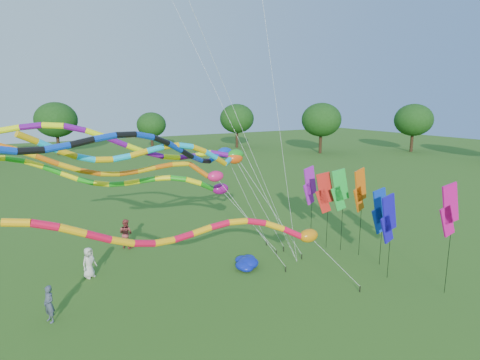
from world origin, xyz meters
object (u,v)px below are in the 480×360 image
blue_nylon_heap (246,262)px  person_b (49,304)px  person_c (126,233)px  tube_kite_red (217,233)px  person_a (89,263)px  tube_kite_orange (118,166)px

blue_nylon_heap → person_b: bearing=-176.7°
person_c → blue_nylon_heap: bearing=-178.8°
blue_nylon_heap → tube_kite_red: bearing=-132.9°
person_a → person_b: bearing=-150.2°
blue_nylon_heap → person_c: person_c is taller
tube_kite_red → person_a: (-3.57, 7.06, -3.03)m
tube_kite_red → tube_kite_orange: size_ratio=0.95×
person_a → blue_nylon_heap: bearing=-50.0°
tube_kite_orange → person_b: (-3.33, -1.15, -5.15)m
tube_kite_red → blue_nylon_heap: tube_kite_red is taller
tube_kite_orange → person_a: bearing=133.1°
tube_kite_orange → blue_nylon_heap: (6.24, -0.59, -5.67)m
person_a → person_c: bearing=21.1°
blue_nylon_heap → person_c: size_ratio=1.02×
tube_kite_orange → blue_nylon_heap: 8.45m
tube_kite_red → tube_kite_orange: 5.70m
person_a → tube_kite_red: bearing=-91.7°
tube_kite_red → person_c: bearing=102.6°
person_b → person_c: person_c is taller
blue_nylon_heap → tube_kite_orange: bearing=174.6°
tube_kite_red → person_a: tube_kite_red is taller
blue_nylon_heap → person_a: size_ratio=1.17×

